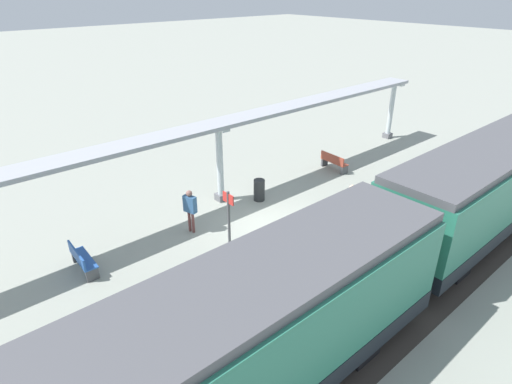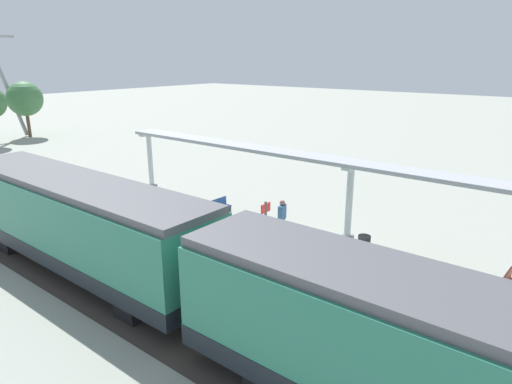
{
  "view_description": "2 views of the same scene",
  "coord_description": "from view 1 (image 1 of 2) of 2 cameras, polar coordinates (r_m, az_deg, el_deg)",
  "views": [
    {
      "loc": [
        -10.13,
        9.49,
        8.45
      ],
      "look_at": [
        0.73,
        0.11,
        1.32
      ],
      "focal_mm": 29.56,
      "sensor_mm": 36.0,
      "label": 1
    },
    {
      "loc": [
        -12.8,
        -7.6,
        7.46
      ],
      "look_at": [
        0.98,
        3.2,
        2.13
      ],
      "focal_mm": 31.01,
      "sensor_mm": 36.0,
      "label": 2
    }
  ],
  "objects": [
    {
      "name": "ground_plane",
      "position": [
        16.25,
        1.99,
        -4.92
      ],
      "size": [
        176.0,
        176.0,
        0.0
      ],
      "primitive_type": "plane",
      "color": "#989C91"
    },
    {
      "name": "tactile_edge_strip",
      "position": [
        14.4,
        11.16,
        -10.06
      ],
      "size": [
        0.51,
        32.05,
        0.01
      ],
      "primitive_type": "cube",
      "color": "gold",
      "rests_on": "ground"
    },
    {
      "name": "trackbed",
      "position": [
        13.63,
        17.36,
        -13.34
      ],
      "size": [
        3.2,
        44.05,
        0.01
      ],
      "primitive_type": "cube",
      "color": "#38332D",
      "rests_on": "ground"
    },
    {
      "name": "train_near_carriage",
      "position": [
        17.99,
        29.55,
        1.22
      ],
      "size": [
        2.65,
        12.31,
        3.48
      ],
      "color": "#2A765E",
      "rests_on": "ground"
    },
    {
      "name": "train_far_carriage",
      "position": [
        8.82,
        -6.26,
        -22.45
      ],
      "size": [
        2.65,
        12.31,
        3.48
      ],
      "color": "#2A765E",
      "rests_on": "ground"
    },
    {
      "name": "canopy_pillar_nearest",
      "position": [
        26.58,
        17.79,
        10.46
      ],
      "size": [
        1.1,
        0.44,
        3.32
      ],
      "color": "slate",
      "rests_on": "ground"
    },
    {
      "name": "canopy_pillar_second",
      "position": [
        17.66,
        -4.91,
        3.81
      ],
      "size": [
        1.1,
        0.44,
        3.32
      ],
      "color": "slate",
      "rests_on": "ground"
    },
    {
      "name": "canopy_beam",
      "position": [
        17.03,
        -5.34,
        9.09
      ],
      "size": [
        1.2,
        26.04,
        0.16
      ],
      "primitive_type": "cube",
      "color": "#A8AAB2",
      "rests_on": "canopy_pillar_nearest"
    },
    {
      "name": "bench_near_end",
      "position": [
        14.88,
        -22.53,
        -8.43
      ],
      "size": [
        1.51,
        0.49,
        0.86
      ],
      "color": "#2755A2",
      "rests_on": "ground"
    },
    {
      "name": "bench_mid_platform",
      "position": [
        21.43,
        10.45,
        4.03
      ],
      "size": [
        1.52,
        0.53,
        0.86
      ],
      "color": "#9D3F2D",
      "rests_on": "ground"
    },
    {
      "name": "trash_bin",
      "position": [
        18.09,
        0.44,
        0.27
      ],
      "size": [
        0.48,
        0.48,
        0.95
      ],
      "primitive_type": "cylinder",
      "color": "#292B2D",
      "rests_on": "ground"
    },
    {
      "name": "platform_info_sign",
      "position": [
        14.5,
        -3.71,
        -3.05
      ],
      "size": [
        0.56,
        0.1,
        2.2
      ],
      "color": "#4C4C51",
      "rests_on": "ground"
    },
    {
      "name": "passenger_waiting_near_edge",
      "position": [
        16.21,
        12.7,
        -1.2
      ],
      "size": [
        0.55,
        0.48,
        1.78
      ],
      "color": "gray",
      "rests_on": "ground"
    },
    {
      "name": "passenger_by_the_benches",
      "position": [
        15.69,
        -8.91,
        -1.93
      ],
      "size": [
        0.54,
        0.36,
        1.73
      ],
      "color": "brown",
      "rests_on": "ground"
    }
  ]
}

